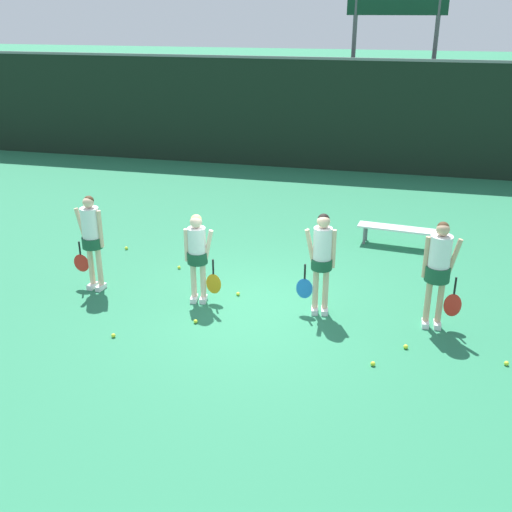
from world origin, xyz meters
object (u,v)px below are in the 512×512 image
tennis_ball_2 (126,248)px  tennis_ball_6 (113,335)px  bench_courtside (400,230)px  player_2 (322,255)px  tennis_ball_8 (373,364)px  player_1 (198,251)px  tennis_ball_3 (506,363)px  player_0 (91,235)px  scoreboard (397,7)px  tennis_ball_5 (196,321)px  player_3 (439,266)px  tennis_ball_1 (406,347)px  tennis_ball_7 (179,267)px  tennis_ball_4 (97,246)px  tennis_ball_0 (238,294)px

tennis_ball_2 → tennis_ball_6: 3.78m
bench_courtside → player_2: (-1.25, -3.50, 0.69)m
tennis_ball_6 → tennis_ball_8: bearing=2.2°
player_1 → tennis_ball_3: (5.07, -0.93, -0.92)m
player_0 → tennis_ball_8: bearing=-9.4°
tennis_ball_3 → tennis_ball_8: size_ratio=0.97×
tennis_ball_2 → scoreboard: bearing=62.0°
scoreboard → tennis_ball_8: bearing=-88.2°
player_2 → tennis_ball_5: player_2 is taller
player_1 → tennis_ball_5: size_ratio=23.66×
player_3 → tennis_ball_1: player_3 is taller
tennis_ball_1 → tennis_ball_3: (1.45, -0.13, -0.00)m
player_2 → tennis_ball_7: player_2 is taller
player_1 → tennis_ball_2: (-2.33, 1.94, -0.92)m
tennis_ball_4 → tennis_ball_8: size_ratio=0.94×
bench_courtside → tennis_ball_8: bearing=-86.8°
tennis_ball_5 → tennis_ball_1: bearing=0.1°
player_3 → tennis_ball_5: bearing=-169.9°
player_1 → player_3: bearing=-7.7°
tennis_ball_6 → tennis_ball_7: size_ratio=1.06×
tennis_ball_1 → tennis_ball_4: tennis_ball_1 is taller
tennis_ball_2 → bench_courtside: bearing=15.9°
tennis_ball_1 → tennis_ball_8: (-0.46, -0.60, -0.00)m
tennis_ball_1 → tennis_ball_6: (-4.54, -0.76, -0.00)m
player_2 → player_3: size_ratio=0.98×
player_0 → tennis_ball_7: (1.18, 1.20, -1.03)m
bench_courtside → tennis_ball_8: (-0.24, -4.98, -0.33)m
player_1 → scoreboard: bearing=68.2°
player_2 → tennis_ball_0: player_2 is taller
tennis_ball_0 → tennis_ball_3: 4.63m
tennis_ball_2 → tennis_ball_3: size_ratio=1.01×
bench_courtside → player_1: 4.97m
tennis_ball_7 → player_0: bearing=-134.3°
tennis_ball_0 → tennis_ball_6: bearing=-128.6°
tennis_ball_4 → tennis_ball_6: same height
tennis_ball_0 → tennis_ball_7: tennis_ball_0 is taller
tennis_ball_5 → tennis_ball_8: tennis_ball_8 is taller
player_2 → tennis_ball_1: bearing=-39.7°
tennis_ball_5 → player_1: bearing=104.2°
player_0 → tennis_ball_3: size_ratio=25.72×
bench_courtside → tennis_ball_2: bench_courtside is taller
bench_courtside → tennis_ball_0: bearing=-124.9°
player_1 → tennis_ball_3: size_ratio=23.21×
tennis_ball_0 → tennis_ball_4: bearing=156.7°
tennis_ball_1 → tennis_ball_7: bearing=155.4°
player_0 → tennis_ball_3: (7.10, -0.97, -1.03)m
tennis_ball_3 → tennis_ball_7: bearing=159.9°
tennis_ball_5 → player_2: bearing=24.5°
scoreboard → tennis_ball_3: scoreboard is taller
tennis_ball_8 → player_1: bearing=156.0°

